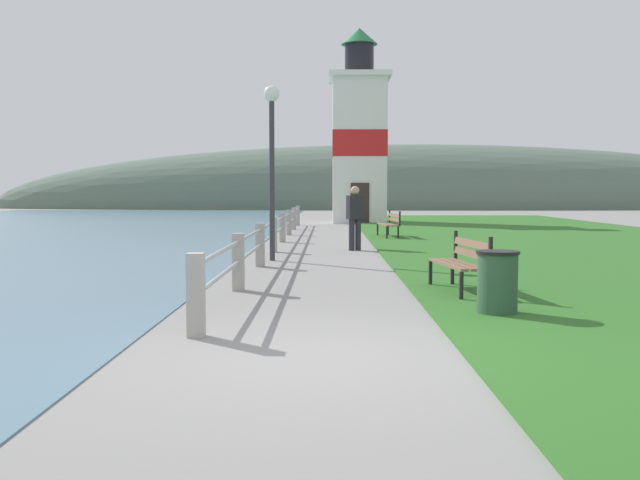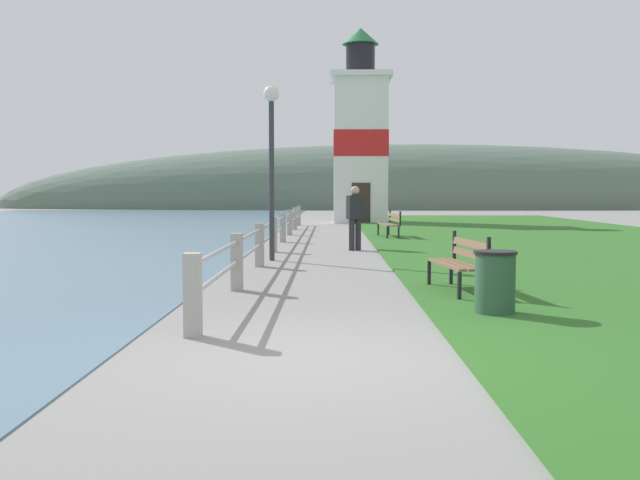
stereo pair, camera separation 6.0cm
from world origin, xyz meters
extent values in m
plane|color=gray|center=(0.00, 0.00, 0.00)|extent=(160.00, 160.00, 0.00)
cube|color=#2D6623|center=(7.42, 15.52, 0.03)|extent=(12.00, 46.55, 0.06)
cube|color=#A8A399|center=(-1.32, 1.00, 0.46)|extent=(0.18, 0.18, 0.92)
cube|color=#A8A399|center=(-1.32, 4.63, 0.46)|extent=(0.18, 0.18, 0.92)
cube|color=#A8A399|center=(-1.32, 8.25, 0.46)|extent=(0.18, 0.18, 0.92)
cube|color=#A8A399|center=(-1.32, 11.88, 0.46)|extent=(0.18, 0.18, 0.92)
cube|color=#A8A399|center=(-1.32, 15.50, 0.46)|extent=(0.18, 0.18, 0.92)
cube|color=#A8A399|center=(-1.32, 19.13, 0.46)|extent=(0.18, 0.18, 0.92)
cube|color=#A8A399|center=(-1.32, 22.75, 0.46)|extent=(0.18, 0.18, 0.92)
cube|color=#A8A399|center=(-1.32, 26.38, 0.46)|extent=(0.18, 0.18, 0.92)
cylinder|color=#B2B2B7|center=(-1.32, 13.69, 0.78)|extent=(0.06, 25.38, 0.06)
cylinder|color=#B2B2B7|center=(-1.32, 13.69, 0.46)|extent=(0.06, 25.38, 0.06)
cube|color=brown|center=(1.93, 4.16, 0.47)|extent=(0.33, 1.67, 0.04)
cube|color=brown|center=(2.08, 4.18, 0.47)|extent=(0.33, 1.67, 0.04)
cube|color=brown|center=(2.22, 4.20, 0.47)|extent=(0.33, 1.67, 0.04)
cube|color=brown|center=(2.31, 4.21, 0.79)|extent=(0.27, 1.66, 0.11)
cube|color=brown|center=(2.31, 4.21, 0.63)|extent=(0.27, 1.66, 0.11)
cube|color=black|center=(2.00, 3.36, 0.23)|extent=(0.06, 0.06, 0.45)
cube|color=black|center=(1.79, 4.96, 0.23)|extent=(0.06, 0.06, 0.45)
cube|color=black|center=(2.36, 3.40, 0.23)|extent=(0.06, 0.06, 0.45)
cube|color=black|center=(2.16, 5.01, 0.23)|extent=(0.06, 0.06, 0.45)
cube|color=black|center=(2.41, 3.41, 0.70)|extent=(0.06, 0.06, 0.49)
cube|color=black|center=(2.21, 5.02, 0.70)|extent=(0.06, 0.06, 0.49)
cube|color=brown|center=(1.95, 17.25, 0.47)|extent=(0.29, 1.88, 0.04)
cube|color=brown|center=(2.10, 17.26, 0.47)|extent=(0.29, 1.88, 0.04)
cube|color=brown|center=(2.25, 17.28, 0.47)|extent=(0.29, 1.88, 0.04)
cube|color=brown|center=(2.33, 17.28, 0.79)|extent=(0.24, 1.88, 0.11)
cube|color=brown|center=(2.33, 17.28, 0.63)|extent=(0.24, 1.88, 0.11)
cube|color=black|center=(2.00, 16.33, 0.23)|extent=(0.05, 0.05, 0.45)
cube|color=black|center=(1.83, 18.15, 0.23)|extent=(0.05, 0.05, 0.45)
cube|color=black|center=(2.37, 16.37, 0.23)|extent=(0.05, 0.05, 0.45)
cube|color=black|center=(2.20, 18.19, 0.23)|extent=(0.05, 0.05, 0.45)
cube|color=black|center=(2.42, 16.37, 0.70)|extent=(0.05, 0.05, 0.49)
cube|color=black|center=(2.25, 18.20, 0.70)|extent=(0.05, 0.05, 0.49)
cube|color=white|center=(1.65, 29.45, 3.58)|extent=(2.64, 2.64, 7.16)
cube|color=red|center=(1.65, 29.45, 3.94)|extent=(2.68, 2.68, 1.29)
cube|color=white|center=(1.65, 29.45, 7.29)|extent=(3.04, 3.04, 0.25)
cylinder|color=black|center=(1.65, 29.45, 8.15)|extent=(1.45, 1.45, 1.48)
cone|color=#23703D|center=(1.65, 29.45, 9.30)|extent=(1.82, 1.82, 0.82)
cube|color=#332823|center=(1.65, 28.11, 1.00)|extent=(0.90, 0.06, 2.00)
cylinder|color=#28282D|center=(0.74, 12.37, 0.42)|extent=(0.16, 0.16, 0.84)
cylinder|color=#28282D|center=(0.91, 12.44, 0.42)|extent=(0.16, 0.16, 0.84)
cube|color=#232328|center=(0.83, 12.40, 1.16)|extent=(0.48, 0.38, 0.63)
sphere|color=tan|center=(0.83, 12.40, 1.61)|extent=(0.23, 0.23, 0.23)
cylinder|color=#2D5138|center=(2.24, 2.24, 0.40)|extent=(0.50, 0.50, 0.80)
cylinder|color=black|center=(2.24, 2.24, 0.82)|extent=(0.54, 0.54, 0.04)
cylinder|color=#333338|center=(-1.17, 9.57, 1.80)|extent=(0.12, 0.12, 3.60)
sphere|color=white|center=(-1.17, 9.57, 3.78)|extent=(0.36, 0.36, 0.36)
ellipsoid|color=#566B5B|center=(8.00, 61.03, 0.00)|extent=(80.00, 16.00, 12.00)
camera|label=1|loc=(0.12, -6.65, 1.58)|focal=40.00mm
camera|label=2|loc=(0.18, -6.65, 1.58)|focal=40.00mm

